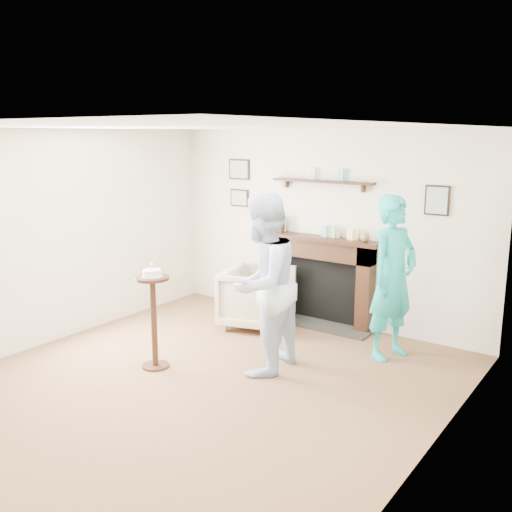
# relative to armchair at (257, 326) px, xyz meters

# --- Properties ---
(ground) EXTENTS (5.00, 5.00, 0.00)m
(ground) POSITION_rel_armchair_xyz_m (0.55, -1.80, 0.00)
(ground) COLOR brown
(ground) RESTS_ON ground
(room_shell) EXTENTS (4.54, 5.02, 2.52)m
(room_shell) POSITION_rel_armchair_xyz_m (0.55, -1.11, 1.62)
(room_shell) COLOR #F1E3CC
(room_shell) RESTS_ON ground
(armchair) EXTENTS (1.05, 1.04, 0.77)m
(armchair) POSITION_rel_armchair_xyz_m (0.00, 0.00, 0.00)
(armchair) COLOR tan
(armchair) RESTS_ON ground
(man) EXTENTS (0.76, 0.94, 1.86)m
(man) POSITION_rel_armchair_xyz_m (0.85, -1.12, 0.00)
(man) COLOR silver
(man) RESTS_ON ground
(woman) EXTENTS (0.60, 0.75, 1.81)m
(woman) POSITION_rel_armchair_xyz_m (1.79, 0.02, 0.00)
(woman) COLOR teal
(woman) RESTS_ON ground
(pedestal_table) EXTENTS (0.36, 0.36, 1.14)m
(pedestal_table) POSITION_rel_armchair_xyz_m (-0.13, -1.71, 0.70)
(pedestal_table) COLOR black
(pedestal_table) RESTS_ON ground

